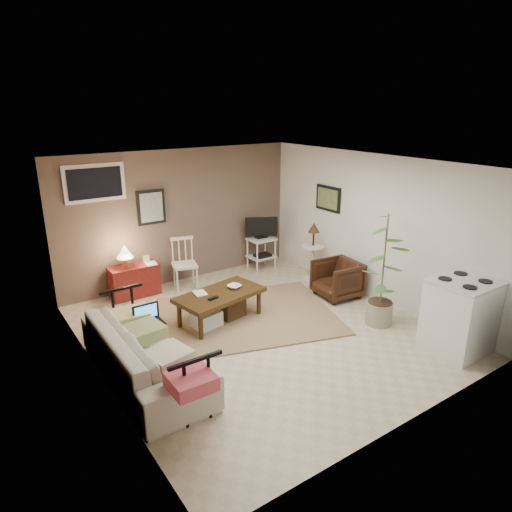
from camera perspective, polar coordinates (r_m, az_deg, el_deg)
floor at (r=6.72m, az=0.48°, el=-9.32°), size 5.00×5.00×0.00m
art_back at (r=8.06m, az=-12.97°, el=5.97°), size 0.50×0.03×0.60m
art_right at (r=8.33m, az=9.02°, el=7.11°), size 0.03×0.60×0.45m
window at (r=7.69m, az=-19.52°, el=8.59°), size 0.96×0.03×0.60m
rug at (r=7.14m, az=-1.01°, el=-7.44°), size 3.12×2.77×0.03m
coffee_table at (r=6.89m, az=-4.56°, el=-6.10°), size 1.41×0.90×0.50m
sofa at (r=5.65m, az=-13.85°, el=-10.65°), size 0.66×2.25×0.88m
sofa_pillows at (r=5.41m, az=-12.38°, el=-10.75°), size 0.43×2.14×0.15m
sofa_end_rails at (r=5.72m, az=-12.57°, el=-10.87°), size 0.61×2.25×0.76m
laptop at (r=5.98m, az=-13.37°, el=-7.49°), size 0.35×0.25×0.24m
red_console at (r=8.02m, az=-15.05°, el=-2.67°), size 0.82×0.36×0.94m
spindle_chair at (r=8.17m, az=-8.91°, el=-1.11°), size 0.50×0.50×0.90m
tv_stand at (r=8.95m, az=0.70°, el=1.78°), size 0.57×0.40×1.05m
side_table at (r=8.40m, az=7.16°, el=1.42°), size 0.41×0.41×1.11m
armchair at (r=7.83m, az=10.13°, el=-2.65°), size 0.70×0.74×0.70m
potted_plant at (r=6.82m, az=15.66°, el=-1.23°), size 0.43×0.43×1.72m
stove at (r=6.60m, az=24.10°, el=-6.81°), size 0.77×0.72×1.01m
bowl at (r=6.93m, az=-2.72°, el=-3.26°), size 0.21×0.11×0.20m
book_table at (r=6.74m, az=-7.74°, el=-3.91°), size 0.17×0.04×0.24m
book_console at (r=7.89m, az=-13.64°, el=-0.32°), size 0.17×0.05×0.23m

